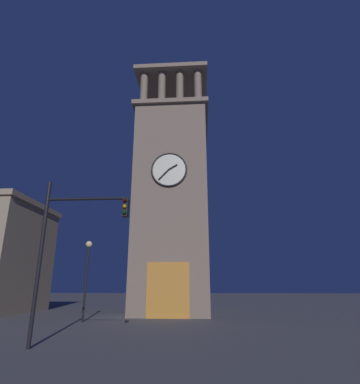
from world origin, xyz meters
TOP-DOWN VIEW (x-y plane):
  - ground_plane at (0.00, 0.00)m, footprint 200.00×200.00m
  - clocktower at (-3.81, -2.65)m, footprint 6.87×8.70m
  - traffic_signal_near at (-0.93, 13.14)m, footprint 3.56×0.41m
  - street_lamp at (1.49, 4.08)m, footprint 0.44×0.44m

SIDE VIEW (x-z plane):
  - ground_plane at x=0.00m, z-range 0.00..0.00m
  - street_lamp at x=1.49m, z-range 1.03..6.30m
  - traffic_signal_near at x=-0.93m, z-range 0.90..7.39m
  - clocktower at x=-3.81m, z-range -2.73..21.98m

